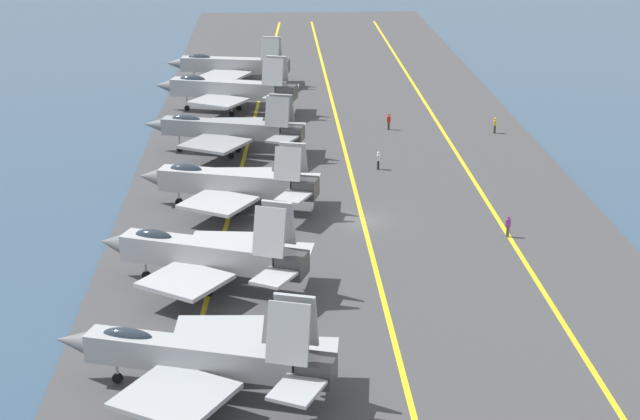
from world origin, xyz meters
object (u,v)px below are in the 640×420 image
parked_jet_seventh (230,65)px  parked_jet_sixth (227,89)px  crew_white_vest (378,160)px  crew_red_vest (389,121)px  crew_purple_vest (508,225)px  parked_jet_third (204,254)px  parked_jet_fourth (230,183)px  crew_yellow_vest (495,125)px  parked_jet_second (198,356)px  parked_jet_fifth (226,129)px

parked_jet_seventh → parked_jet_sixth: bearing=-179.3°
crew_white_vest → crew_red_vest: (13.86, -2.60, 0.02)m
parked_jet_seventh → crew_purple_vest: 58.59m
parked_jet_third → crew_red_vest: (39.63, -17.26, -1.51)m
parked_jet_fourth → crew_purple_vest: bearing=-108.8°
parked_jet_third → parked_jet_sixth: parked_jet_sixth is taller
crew_red_vest → parked_jet_third: bearing=156.5°
crew_yellow_vest → crew_purple_vest: bearing=169.5°
parked_jet_seventh → crew_purple_vest: bearing=-156.5°
parked_jet_second → parked_jet_fifth: size_ratio=0.99×
parked_jet_second → crew_white_vest: 42.31m
parked_jet_second → parked_jet_third: bearing=2.1°
parked_jet_fifth → crew_red_vest: bearing=-63.4°
parked_jet_third → crew_yellow_vest: size_ratio=8.93×
crew_purple_vest → crew_red_vest: (31.47, 5.60, 0.00)m
crew_white_vest → crew_red_vest: crew_red_vest is taller
parked_jet_fourth → parked_jet_sixth: parked_jet_sixth is taller
crew_yellow_vest → parked_jet_sixth: bearing=70.8°
crew_yellow_vest → crew_red_vest: crew_red_vest is taller
crew_purple_vest → parked_jet_seventh: bearing=23.5°
parked_jet_sixth → parked_jet_seventh: parked_jet_sixth is taller
parked_jet_third → crew_white_vest: parked_jet_third is taller
crew_yellow_vest → crew_red_vest: bearing=80.0°
parked_jet_third → parked_jet_fourth: size_ratio=0.98×
parked_jet_fourth → parked_jet_sixth: (32.11, 1.44, 0.46)m
parked_jet_sixth → parked_jet_third: bearing=-179.7°
parked_jet_sixth → crew_red_vest: (-8.02, -17.54, -1.83)m
parked_jet_second → parked_jet_seventh: bearing=0.7°
parked_jet_second → parked_jet_sixth: 61.75m
crew_red_vest → parked_jet_seventh: bearing=38.5°
crew_yellow_vest → crew_red_vest: 11.25m
parked_jet_fifth → parked_jet_sixth: 16.52m
parked_jet_fifth → parked_jet_sixth: bearing=2.0°
parked_jet_second → crew_red_vest: parked_jet_second is taller
parked_jet_second → parked_jet_sixth: (61.74, 0.81, 0.47)m
parked_jet_fifth → parked_jet_sixth: size_ratio=0.97×
crew_white_vest → parked_jet_second: bearing=160.5°
parked_jet_third → parked_jet_sixth: (47.65, 0.28, 0.32)m
parked_jet_fifth → crew_red_vest: (8.48, -16.98, -1.66)m
crew_white_vest → crew_purple_vest: crew_purple_vest is taller
crew_yellow_vest → crew_purple_vest: (-29.53, 5.48, 0.03)m
parked_jet_fourth → parked_jet_seventh: 46.36m
parked_jet_sixth → crew_purple_vest: size_ratio=9.59×
parked_jet_second → crew_purple_vest: size_ratio=9.20×
parked_jet_second → parked_jet_fourth: bearing=-1.2°
parked_jet_second → crew_white_vest: size_ratio=9.32×
parked_jet_third → crew_yellow_vest: 47.17m
parked_jet_fifth → crew_purple_vest: bearing=-135.5°
parked_jet_fourth → crew_yellow_vest: bearing=-50.8°
parked_jet_seventh → crew_white_vest: bearing=-157.3°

